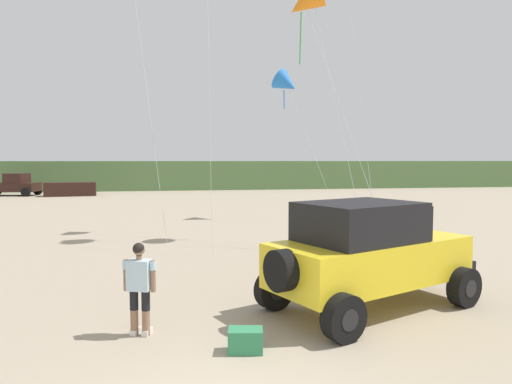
{
  "coord_description": "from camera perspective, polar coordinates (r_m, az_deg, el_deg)",
  "views": [
    {
      "loc": [
        -0.5,
        -5.05,
        3.11
      ],
      "look_at": [
        1.18,
        4.51,
        2.44
      ],
      "focal_mm": 32.13,
      "sensor_mm": 36.0,
      "label": 1
    }
  ],
  "objects": [
    {
      "name": "kite_black_sled",
      "position": [
        25.1,
        3.87,
        13.31
      ],
      "size": [
        2.84,
        4.31,
        8.04
      ],
      "color": "blue",
      "rests_on": "ground_plane"
    },
    {
      "name": "person_watching",
      "position": [
        8.51,
        -14.3,
        -10.98
      ],
      "size": [
        0.6,
        0.4,
        1.67
      ],
      "color": "#8C664C",
      "rests_on": "ground_plane"
    },
    {
      "name": "jeep",
      "position": [
        9.92,
        13.82,
        -7.28
      ],
      "size": [
        5.0,
        3.88,
        2.26
      ],
      "color": "yellow",
      "rests_on": "ground_plane"
    },
    {
      "name": "dune_ridge",
      "position": [
        51.84,
        -10.89,
        2.13
      ],
      "size": [
        90.0,
        8.41,
        3.04
      ],
      "primitive_type": "cube",
      "color": "#567A47",
      "rests_on": "ground_plane"
    },
    {
      "name": "distant_sedan",
      "position": [
        43.26,
        -22.07,
        0.34
      ],
      "size": [
        4.38,
        2.23,
        1.2
      ],
      "primitive_type": "cube",
      "rotation": [
        0.0,
        0.0,
        0.13
      ],
      "color": "black",
      "rests_on": "ground_plane"
    },
    {
      "name": "kite_yellow_diamond",
      "position": [
        19.4,
        6.05,
        22.35
      ],
      "size": [
        2.49,
        5.47,
        10.12
      ],
      "color": "orange",
      "rests_on": "ground_plane"
    },
    {
      "name": "cooler_box",
      "position": [
        7.82,
        -1.31,
        -17.98
      ],
      "size": [
        0.61,
        0.45,
        0.38
      ],
      "primitive_type": "cube",
      "rotation": [
        0.0,
        0.0,
        -0.17
      ],
      "color": "#2D7F51",
      "rests_on": "ground_plane"
    },
    {
      "name": "distant_pickup",
      "position": [
        45.78,
        -28.05,
        0.77
      ],
      "size": [
        4.88,
        3.17,
        1.98
      ],
      "color": "black",
      "rests_on": "ground_plane"
    }
  ]
}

